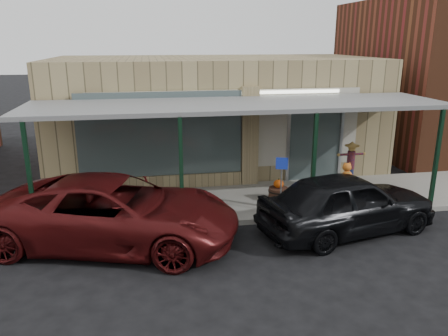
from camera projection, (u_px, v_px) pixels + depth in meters
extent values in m
plane|color=black|center=(269.00, 260.00, 9.97)|extent=(120.00, 120.00, 0.00)
cube|color=gray|center=(238.00, 202.00, 13.35)|extent=(40.00, 3.20, 0.15)
cube|color=tan|center=(214.00, 112.00, 17.13)|extent=(12.00, 6.00, 4.20)
cube|color=#495858|center=(161.00, 136.00, 13.85)|extent=(5.20, 0.06, 2.80)
cube|color=#495858|center=(314.00, 141.00, 14.94)|extent=(1.80, 0.06, 2.80)
cube|color=tan|center=(250.00, 138.00, 14.43)|extent=(0.55, 0.30, 3.40)
cube|color=tan|center=(163.00, 182.00, 14.33)|extent=(5.20, 0.30, 0.50)
cube|color=#ADA899|center=(228.00, 130.00, 14.30)|extent=(9.00, 0.02, 2.60)
cube|color=white|center=(229.00, 93.00, 13.93)|extent=(7.50, 0.03, 0.10)
cube|color=slate|center=(238.00, 105.00, 12.52)|extent=(12.00, 3.00, 0.12)
cube|color=black|center=(30.00, 180.00, 10.66)|extent=(0.10, 0.10, 2.95)
cube|color=black|center=(181.00, 172.00, 11.27)|extent=(0.10, 0.10, 2.95)
cube|color=black|center=(314.00, 166.00, 11.87)|extent=(0.10, 0.10, 2.95)
cube|color=black|center=(436.00, 159.00, 12.48)|extent=(0.10, 0.10, 2.95)
cylinder|color=#4A2A1D|center=(349.00, 184.00, 14.14)|extent=(0.67, 0.67, 0.41)
cylinder|color=navy|center=(350.00, 173.00, 14.04)|extent=(0.25, 0.25, 0.31)
cylinder|color=maroon|center=(351.00, 160.00, 13.92)|extent=(0.27, 0.27, 0.57)
sphere|color=#B18044|center=(352.00, 148.00, 13.81)|extent=(0.23, 0.23, 0.23)
cone|color=#B18044|center=(352.00, 144.00, 13.77)|extent=(0.37, 0.37, 0.14)
cylinder|color=#4A2A1D|center=(278.00, 194.00, 13.24)|extent=(0.71, 0.71, 0.39)
ellipsoid|color=#D84B0D|center=(279.00, 184.00, 13.14)|extent=(0.31, 0.31, 0.25)
cylinder|color=#4C471E|center=(279.00, 179.00, 13.10)|extent=(0.04, 0.04, 0.06)
cylinder|color=gray|center=(281.00, 191.00, 12.18)|extent=(0.04, 0.04, 1.26)
cube|color=blue|center=(282.00, 163.00, 11.96)|extent=(0.32, 0.13, 0.33)
imported|color=black|center=(348.00, 203.00, 11.22)|extent=(5.03, 2.92, 1.61)
ellipsoid|color=orange|center=(347.00, 178.00, 12.02)|extent=(0.33, 0.28, 0.43)
sphere|color=orange|center=(347.00, 167.00, 11.97)|extent=(0.24, 0.24, 0.24)
cylinder|color=#1A761F|center=(347.00, 172.00, 11.97)|extent=(0.17, 0.17, 0.02)
imported|color=#4E0F10|center=(115.00, 212.00, 10.55)|extent=(6.54, 4.35, 1.67)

